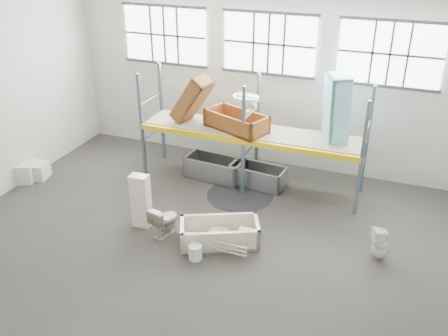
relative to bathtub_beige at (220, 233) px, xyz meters
The scene contains 32 objects.
floor 0.66m from the bathtub_beige, 118.66° to the right, with size 12.00×10.00×0.10m, color #43403A.
ceiling 4.82m from the bathtub_beige, 118.66° to the right, with size 12.00×10.00×0.10m, color silver.
wall_back 5.07m from the bathtub_beige, 93.49° to the left, with size 12.00×0.10×5.00m, color #AFAEA2.
wall_front 6.00m from the bathtub_beige, 92.85° to the right, with size 12.00×0.10×5.00m, color #AEAEA2.
window_left 6.55m from the bathtub_beige, 128.11° to the left, with size 2.60×0.04×1.60m, color white.
window_mid 5.56m from the bathtub_beige, 93.58° to the left, with size 2.60×0.04×1.60m, color white.
window_right 6.27m from the bathtub_beige, 56.60° to the left, with size 2.60×0.04×1.60m, color white.
rack_upright_la 4.24m from the bathtub_beige, 143.86° to the left, with size 0.08×0.08×3.00m, color slate.
rack_upright_lb 5.02m from the bathtub_beige, 132.37° to the left, with size 0.08×0.08×3.00m, color slate.
rack_upright_ma 2.71m from the bathtub_beige, 96.60° to the left, with size 0.08×0.08×3.00m, color slate.
rack_upright_mb 3.81m from the bathtub_beige, 94.41° to the left, with size 0.08×0.08×3.00m, color slate.
rack_upright_ra 3.83m from the bathtub_beige, 41.31° to the left, with size 0.08×0.08×3.00m, color slate.
rack_upright_rb 4.68m from the bathtub_beige, 52.84° to the left, with size 0.08×0.08×3.00m, color slate.
rack_beam_front 2.71m from the bathtub_beige, 96.60° to the left, with size 6.00×0.10×0.14m, color yellow.
rack_beam_back 3.81m from the bathtub_beige, 94.41° to the left, with size 6.00×0.10×0.14m, color yellow.
shelf_deck 3.28m from the bathtub_beige, 95.29° to the left, with size 5.90×1.10×0.03m, color gray.
wet_patch 2.23m from the bathtub_beige, 97.20° to the left, with size 1.80×1.80×0.00m, color black.
bathtub_beige is the anchor object (origin of this frame).
cistern_spare 0.68m from the bathtub_beige, ahead, with size 0.42×0.20×0.40m, color beige.
sink_in_tub 0.12m from the bathtub_beige, 131.87° to the left, with size 0.49×0.49×0.17m, color silver.
toilet_beige 1.35m from the bathtub_beige, behind, with size 0.42×0.74×0.75m, color beige.
cistern_tall 2.06m from the bathtub_beige, behind, with size 0.44×0.28×1.35m, color beige.
toilet_white 3.54m from the bathtub_beige, 11.44° to the left, with size 0.34×0.35×0.76m, color white.
steel_tub_left 3.19m from the bathtub_beige, 114.09° to the left, with size 1.66×0.77×0.61m, color #A1A4A8, non-canonical shape.
steel_tub_right 2.94m from the bathtub_beige, 90.33° to the left, with size 1.53×0.71×0.56m, color #AFB3B8, non-canonical shape.
rust_tub_flat 3.38m from the bathtub_beige, 102.87° to the left, with size 1.72×0.81×0.48m, color #8D581A, non-canonical shape.
rust_tub_tilted 4.04m from the bathtub_beige, 123.74° to the left, with size 1.43×0.67×0.40m, color brown, non-canonical shape.
sink_on_shelf 3.24m from the bathtub_beige, 96.89° to the left, with size 0.69×0.53×0.61m, color white.
blue_tub_upright 4.31m from the bathtub_beige, 59.67° to the left, with size 1.76×0.82×0.49m, color #80C6D5, non-canonical shape.
bucket 0.82m from the bathtub_beige, 109.59° to the right, with size 0.30×0.30×0.35m, color silver.
carton_near 6.34m from the bathtub_beige, behind, with size 0.65×0.56×0.56m, color silver.
carton_far 6.13m from the bathtub_beige, 169.87° to the left, with size 0.55×0.55×0.46m, color silver.
Camera 1 is at (3.72, -8.17, 6.68)m, focal length 39.41 mm.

